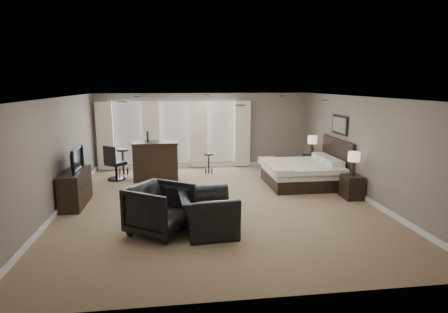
{
  "coord_description": "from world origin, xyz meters",
  "views": [
    {
      "loc": [
        -1.04,
        -8.83,
        2.91
      ],
      "look_at": [
        0.2,
        0.4,
        1.1
      ],
      "focal_mm": 30.0,
      "sensor_mm": 36.0,
      "label": 1
    }
  ],
  "objects": [
    {
      "name": "room",
      "position": [
        0.0,
        0.0,
        1.3
      ],
      "size": [
        7.6,
        8.6,
        2.64
      ],
      "color": "#877255",
      "rests_on": "ground"
    },
    {
      "name": "window_bay",
      "position": [
        -1.0,
        4.11,
        1.2
      ],
      "size": [
        5.25,
        0.2,
        2.3
      ],
      "color": "silver",
      "rests_on": "room"
    },
    {
      "name": "bed",
      "position": [
        2.58,
        1.39,
        0.67
      ],
      "size": [
        2.11,
        2.02,
        1.35
      ],
      "primitive_type": "cube",
      "color": "silver",
      "rests_on": "ground"
    },
    {
      "name": "nightstand_near",
      "position": [
        3.47,
        -0.06,
        0.3
      ],
      "size": [
        0.45,
        0.55,
        0.6
      ],
      "primitive_type": "cube",
      "color": "black",
      "rests_on": "ground"
    },
    {
      "name": "nightstand_far",
      "position": [
        3.47,
        2.84,
        0.3
      ],
      "size": [
        0.45,
        0.55,
        0.6
      ],
      "primitive_type": "cube",
      "color": "black",
      "rests_on": "ground"
    },
    {
      "name": "lamp_near",
      "position": [
        3.47,
        -0.06,
        0.91
      ],
      "size": [
        0.3,
        0.3,
        0.62
      ],
      "primitive_type": "cube",
      "color": "beige",
      "rests_on": "nightstand_near"
    },
    {
      "name": "lamp_far",
      "position": [
        3.47,
        2.84,
        0.92
      ],
      "size": [
        0.31,
        0.31,
        0.64
      ],
      "primitive_type": "cube",
      "color": "beige",
      "rests_on": "nightstand_far"
    },
    {
      "name": "wall_art",
      "position": [
        3.7,
        1.39,
        1.75
      ],
      "size": [
        0.04,
        0.96,
        0.56
      ],
      "primitive_type": "cube",
      "color": "slate",
      "rests_on": "room"
    },
    {
      "name": "dresser",
      "position": [
        -3.45,
        0.33,
        0.43
      ],
      "size": [
        0.47,
        1.46,
        0.85
      ],
      "primitive_type": "cube",
      "color": "black",
      "rests_on": "ground"
    },
    {
      "name": "tv",
      "position": [
        -3.45,
        0.33,
        0.92
      ],
      "size": [
        0.57,
        0.99,
        0.13
      ],
      "primitive_type": "imported",
      "rotation": [
        0.0,
        0.0,
        1.57
      ],
      "color": "black",
      "rests_on": "dresser"
    },
    {
      "name": "armchair_near",
      "position": [
        -0.44,
        -1.8,
        0.55
      ],
      "size": [
        0.91,
        1.31,
        1.09
      ],
      "primitive_type": "imported",
      "rotation": [
        0.0,
        0.0,
        1.65
      ],
      "color": "black",
      "rests_on": "ground"
    },
    {
      "name": "armchair_far",
      "position": [
        -1.36,
        -1.72,
        0.54
      ],
      "size": [
        1.41,
        1.43,
        1.08
      ],
      "primitive_type": "imported",
      "rotation": [
        0.0,
        0.0,
        0.96
      ],
      "color": "black",
      "rests_on": "ground"
    },
    {
      "name": "bar_counter",
      "position": [
        -1.61,
        2.52,
        0.6
      ],
      "size": [
        1.38,
        0.72,
        1.2
      ],
      "primitive_type": "cube",
      "color": "black",
      "rests_on": "ground"
    },
    {
      "name": "bar_stool_left",
      "position": [
        -2.71,
        3.4,
        0.42
      ],
      "size": [
        0.43,
        0.43,
        0.85
      ],
      "primitive_type": "cube",
      "rotation": [
        0.0,
        0.0,
        0.08
      ],
      "color": "black",
      "rests_on": "ground"
    },
    {
      "name": "bar_stool_right",
      "position": [
        0.07,
        3.17,
        0.34
      ],
      "size": [
        0.42,
        0.42,
        0.67
      ],
      "primitive_type": "cube",
      "rotation": [
        0.0,
        0.0,
        -0.4
      ],
      "color": "black",
      "rests_on": "ground"
    },
    {
      "name": "desk_chair",
      "position": [
        -2.84,
        2.74,
        0.54
      ],
      "size": [
        0.78,
        0.78,
        1.08
      ],
      "primitive_type": "cube",
      "rotation": [
        0.0,
        0.0,
        2.43
      ],
      "color": "black",
      "rests_on": "ground"
    }
  ]
}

